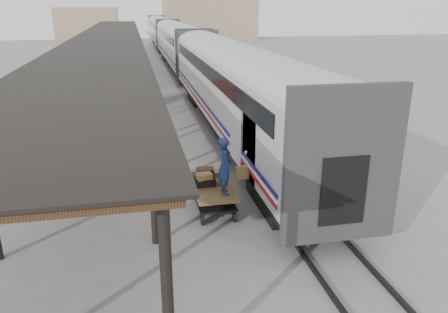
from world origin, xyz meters
TOP-DOWN VIEW (x-y plane):
  - ground at (0.00, 0.00)m, footprint 160.00×160.00m
  - train at (3.19, 33.79)m, footprint 3.45×76.01m
  - canopy at (-3.40, 24.00)m, footprint 4.90×64.30m
  - rails at (3.20, 34.00)m, footprint 1.54×150.00m
  - building_far at (14.00, 78.00)m, footprint 18.00×10.00m
  - building_left at (-10.00, 82.00)m, footprint 12.00×8.00m
  - baggage_cart at (0.62, -0.26)m, footprint 1.27×2.41m
  - suitcase_stack at (0.52, 0.10)m, footprint 1.18×1.13m
  - luggage_tug at (-1.08, 16.29)m, footprint 1.28×1.81m
  - porter at (0.87, -0.91)m, footprint 0.46×0.67m
  - pedestrian at (-2.04, 15.29)m, footprint 0.95×0.44m

SIDE VIEW (x-z plane):
  - ground at x=0.00m, z-range 0.00..0.00m
  - rails at x=3.20m, z-range 0.00..0.12m
  - baggage_cart at x=0.62m, z-range 0.22..1.08m
  - luggage_tug at x=-1.08m, z-range -0.06..1.42m
  - pedestrian at x=-2.04m, z-range 0.00..1.58m
  - suitcase_stack at x=0.52m, z-range 0.81..1.25m
  - porter at x=0.87m, z-range 0.86..2.66m
  - train at x=3.19m, z-range 0.69..4.70m
  - building_left at x=-10.00m, z-range 0.00..6.00m
  - building_far at x=14.00m, z-range 0.00..8.00m
  - canopy at x=-3.40m, z-range 1.93..6.08m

